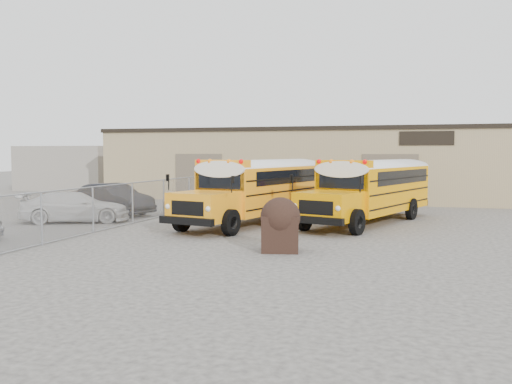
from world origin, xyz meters
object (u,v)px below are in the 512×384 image
(car_white, at_px, (75,207))
(school_bus_right, at_px, (416,180))
(school_bus_left, at_px, (312,180))
(tarp_bundle, at_px, (280,224))
(car_dark, at_px, (113,199))

(car_white, bearing_deg, school_bus_right, -81.89)
(school_bus_left, xyz_separation_m, tarp_bundle, (1.59, -12.63, -0.77))
(school_bus_left, relative_size, tarp_bundle, 5.85)
(car_dark, bearing_deg, school_bus_right, -46.02)
(school_bus_left, height_order, tarp_bundle, school_bus_left)
(school_bus_right, xyz_separation_m, tarp_bundle, (-3.64, -14.01, -0.76))
(school_bus_left, height_order, car_white, school_bus_left)
(school_bus_left, distance_m, school_bus_right, 5.42)
(tarp_bundle, bearing_deg, school_bus_left, 97.19)
(tarp_bundle, bearing_deg, school_bus_right, 75.42)
(school_bus_right, distance_m, tarp_bundle, 14.49)
(school_bus_right, height_order, tarp_bundle, school_bus_right)
(school_bus_right, relative_size, car_white, 2.12)
(school_bus_right, bearing_deg, car_dark, -156.63)
(school_bus_right, bearing_deg, car_white, -146.45)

